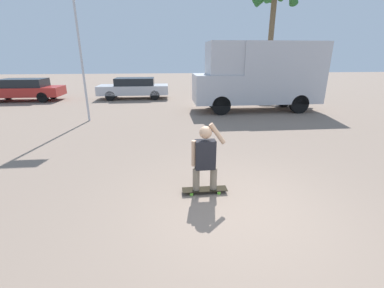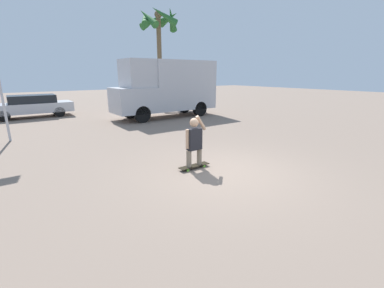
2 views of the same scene
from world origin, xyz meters
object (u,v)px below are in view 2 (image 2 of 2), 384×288
at_px(skateboard, 194,166).
at_px(palm_tree_near_van, 159,25).
at_px(person_skateboarder, 194,140).
at_px(camper_van, 168,87).
at_px(parked_car_silver, 31,106).

xyz_separation_m(skateboard, palm_tree_near_van, (6.69, 13.80, 6.19)).
height_order(person_skateboarder, palm_tree_near_van, palm_tree_near_van).
bearing_deg(person_skateboarder, palm_tree_near_van, 64.14).
relative_size(person_skateboarder, camper_van, 0.22).
bearing_deg(parked_car_silver, camper_van, -34.32).
height_order(person_skateboarder, parked_car_silver, person_skateboarder).
height_order(skateboard, person_skateboarder, person_skateboarder).
xyz_separation_m(person_skateboarder, camper_van, (4.01, 8.18, 0.98)).
bearing_deg(skateboard, camper_van, 63.88).
height_order(person_skateboarder, camper_van, camper_van).
bearing_deg(camper_van, parked_car_silver, 145.68).
distance_m(parked_car_silver, palm_tree_near_van, 11.02).
bearing_deg(palm_tree_near_van, person_skateboarder, -115.86).
bearing_deg(palm_tree_near_van, parked_car_silver, -174.09).
relative_size(person_skateboarder, parked_car_silver, 0.31).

